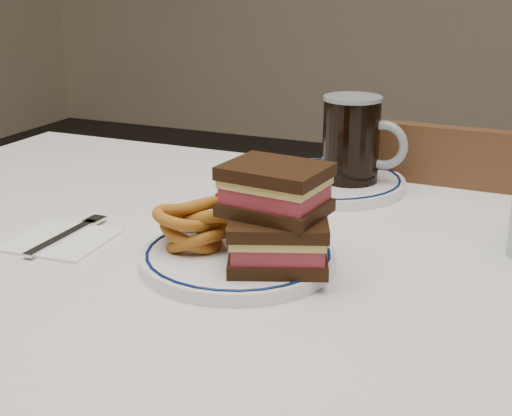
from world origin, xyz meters
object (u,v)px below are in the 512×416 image
at_px(main_plate, 238,257).
at_px(beer_mug, 353,143).
at_px(far_plate, 328,182).
at_px(reuben_sandwich, 277,216).
at_px(chair_far, 433,310).

distance_m(main_plate, beer_mug, 0.36).
distance_m(beer_mug, far_plate, 0.08).
xyz_separation_m(reuben_sandwich, far_plate, (-0.05, 0.36, -0.06)).
bearing_deg(main_plate, chair_far, 73.49).
xyz_separation_m(main_plate, reuben_sandwich, (0.06, -0.01, 0.07)).
bearing_deg(chair_far, main_plate, -106.51).
distance_m(main_plate, reuben_sandwich, 0.09).
xyz_separation_m(chair_far, far_plate, (-0.16, -0.20, 0.30)).
xyz_separation_m(chair_far, reuben_sandwich, (-0.11, -0.56, 0.36)).
relative_size(chair_far, main_plate, 3.52).
bearing_deg(beer_mug, main_plate, -96.93).
bearing_deg(far_plate, main_plate, -90.48).
bearing_deg(beer_mug, reuben_sandwich, -87.91).
distance_m(reuben_sandwich, beer_mug, 0.36).
height_order(main_plate, far_plate, same).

